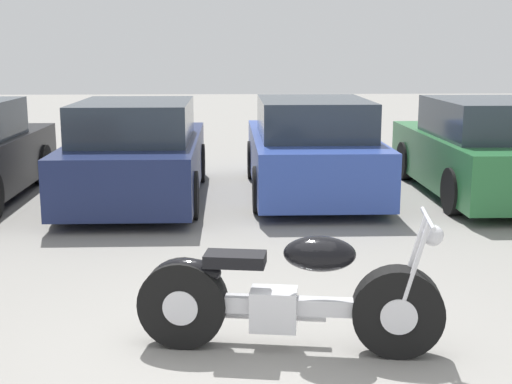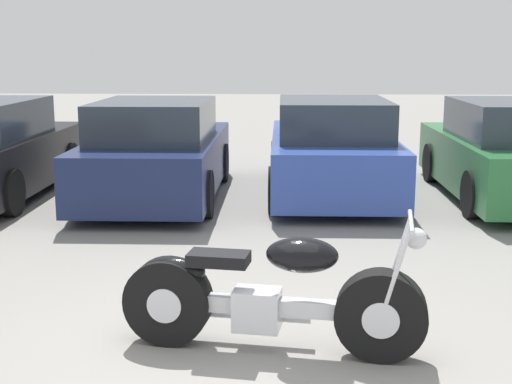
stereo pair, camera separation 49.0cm
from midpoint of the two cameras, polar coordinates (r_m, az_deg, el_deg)
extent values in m
plane|color=gray|center=(4.99, -2.84, -14.49)|extent=(60.00, 60.00, 0.00)
cylinder|color=black|center=(5.23, 8.62, -9.49)|extent=(0.68, 0.29, 0.65)
cylinder|color=silver|center=(5.23, 8.62, -9.49)|extent=(0.29, 0.26, 0.26)
cylinder|color=black|center=(5.39, -8.49, -8.84)|extent=(0.68, 0.29, 0.65)
cylinder|color=silver|center=(5.39, -8.49, -8.84)|extent=(0.29, 0.26, 0.26)
cube|color=silver|center=(5.24, -0.07, -9.10)|extent=(1.20, 0.29, 0.12)
cube|color=silver|center=(5.27, -1.26, -9.38)|extent=(0.37, 0.29, 0.30)
ellipsoid|color=black|center=(5.10, 2.37, -5.00)|extent=(0.56, 0.37, 0.25)
cube|color=black|center=(5.19, -4.40, -5.41)|extent=(0.47, 0.30, 0.09)
ellipsoid|color=black|center=(5.30, -8.04, -6.38)|extent=(0.50, 0.27, 0.20)
cylinder|color=silver|center=(5.03, 9.81, -6.18)|extent=(0.22, 0.07, 0.70)
cylinder|color=silver|center=(5.20, 9.69, -5.58)|extent=(0.22, 0.07, 0.70)
cylinder|color=silver|center=(5.03, 10.90, -2.12)|extent=(0.12, 0.62, 0.03)
sphere|color=silver|center=(5.07, 11.30, -3.44)|extent=(0.15, 0.15, 0.15)
cylinder|color=silver|center=(5.46, -3.36, -9.72)|extent=(1.20, 0.26, 0.08)
cylinder|color=black|center=(12.27, -17.88, 2.14)|extent=(0.20, 0.63, 0.63)
cube|color=#19234C|center=(10.60, -10.72, 2.25)|extent=(1.77, 4.23, 0.76)
cube|color=#28333D|center=(10.27, -11.06, 5.62)|extent=(1.56, 2.20, 0.55)
cylinder|color=black|center=(12.05, -13.66, 2.21)|extent=(0.20, 0.63, 0.63)
cylinder|color=black|center=(11.83, -5.80, 2.31)|extent=(0.20, 0.63, 0.63)
cylinder|color=black|center=(9.53, -16.72, -0.34)|extent=(0.20, 0.63, 0.63)
cylinder|color=black|center=(9.26, -6.79, -0.27)|extent=(0.20, 0.63, 0.63)
cube|color=#2D479E|center=(10.87, 3.10, 2.66)|extent=(1.77, 4.23, 0.76)
cube|color=#28333D|center=(10.53, 3.27, 5.96)|extent=(1.56, 2.20, 0.55)
cylinder|color=black|center=(12.15, -1.35, 2.61)|extent=(0.20, 0.63, 0.63)
cylinder|color=black|center=(12.29, 6.37, 2.64)|extent=(0.20, 0.63, 0.63)
cylinder|color=black|center=(9.57, -1.12, 0.19)|extent=(0.20, 0.63, 0.63)
cylinder|color=black|center=(9.74, 8.63, 0.26)|extent=(0.20, 0.63, 0.63)
cube|color=#286B38|center=(11.18, 16.47, 2.45)|extent=(1.77, 4.23, 0.76)
cube|color=#28333D|center=(10.86, 17.08, 5.64)|extent=(1.56, 2.20, 0.55)
cylinder|color=black|center=(12.23, 10.81, 2.47)|extent=(0.20, 0.63, 0.63)
cylinder|color=black|center=(12.71, 18.08, 2.43)|extent=(0.20, 0.63, 0.63)
cylinder|color=black|center=(9.73, 14.22, 0.03)|extent=(0.20, 0.63, 0.63)
camera|label=1|loc=(0.24, -92.09, -0.42)|focal=50.00mm
camera|label=2|loc=(0.24, 87.91, 0.42)|focal=50.00mm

